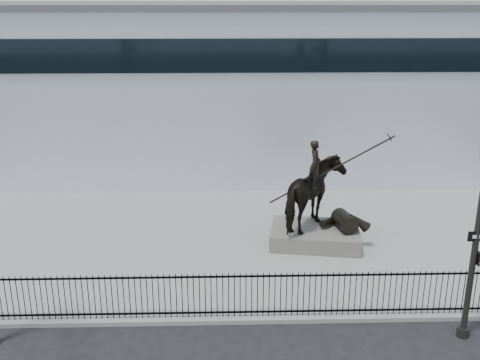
{
  "coord_description": "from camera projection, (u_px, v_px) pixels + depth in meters",
  "views": [
    {
      "loc": [
        -0.1,
        -14.13,
        9.79
      ],
      "look_at": [
        0.47,
        6.0,
        3.09
      ],
      "focal_mm": 42.0,
      "sensor_mm": 36.0,
      "label": 1
    }
  ],
  "objects": [
    {
      "name": "ground",
      "position": [
        230.0,
        344.0,
        16.49
      ],
      "size": [
        120.0,
        120.0,
        0.0
      ],
      "primitive_type": "plane",
      "color": "black",
      "rests_on": "ground"
    },
    {
      "name": "equestrian_statue",
      "position": [
        318.0,
        196.0,
        22.18
      ],
      "size": [
        4.46,
        3.13,
        3.82
      ],
      "rotation": [
        0.0,
        0.0,
        -0.16
      ],
      "color": "black",
      "rests_on": "statue_plinth"
    },
    {
      "name": "statue_plinth",
      "position": [
        315.0,
        235.0,
        22.73
      ],
      "size": [
        3.86,
        2.95,
        0.66
      ],
      "primitive_type": "cube",
      "rotation": [
        0.0,
        0.0,
        -0.16
      ],
      "color": "#54524D",
      "rests_on": "plaza"
    },
    {
      "name": "building",
      "position": [
        226.0,
        85.0,
        34.05
      ],
      "size": [
        44.0,
        14.0,
        9.0
      ],
      "primitive_type": "cube",
      "color": "silver",
      "rests_on": "ground"
    },
    {
      "name": "picket_fence",
      "position": [
        229.0,
        295.0,
        17.4
      ],
      "size": [
        22.1,
        0.1,
        1.5
      ],
      "color": "black",
      "rests_on": "plaza"
    },
    {
      "name": "plaza",
      "position": [
        228.0,
        242.0,
        23.11
      ],
      "size": [
        30.0,
        12.0,
        0.15
      ],
      "primitive_type": "cube",
      "color": "gray",
      "rests_on": "ground"
    }
  ]
}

